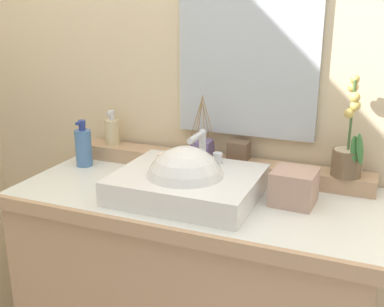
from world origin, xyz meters
name	(u,v)px	position (x,y,z in m)	size (l,w,h in m)	color
wall_back	(233,53)	(0.00, 0.38, 1.31)	(2.99, 0.20, 2.62)	beige
back_ledge	(216,165)	(0.00, 0.21, 0.92)	(1.11, 0.10, 0.06)	tan
sink_basin	(186,185)	(-0.01, -0.04, 0.94)	(0.45, 0.37, 0.28)	white
soap_bar	(166,156)	(-0.13, 0.07, 0.99)	(0.07, 0.04, 0.02)	silver
potted_plant	(348,151)	(0.45, 0.19, 1.03)	(0.11, 0.10, 0.33)	brown
soap_dispenser	(112,131)	(-0.44, 0.21, 1.01)	(0.06, 0.06, 0.14)	beige
reed_diffuser	(202,148)	(-0.05, 0.19, 0.99)	(0.10, 0.08, 0.23)	slate
trinket_box	(239,150)	(0.08, 0.22, 0.99)	(0.07, 0.06, 0.07)	brown
lotion_bottle	(83,147)	(-0.49, 0.09, 0.97)	(0.06, 0.06, 0.18)	teal
tissue_box	(294,187)	(0.32, 0.04, 0.95)	(0.13, 0.13, 0.11)	tan
mirror	(247,65)	(0.09, 0.27, 1.28)	(0.50, 0.02, 0.50)	silver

